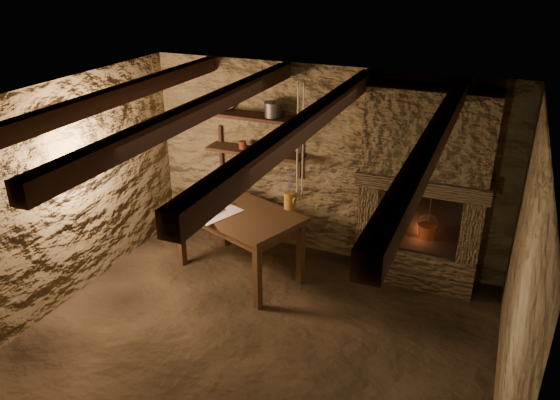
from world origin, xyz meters
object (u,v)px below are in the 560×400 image
at_px(work_table, 239,240).
at_px(red_pot, 427,230).
at_px(stoneware_jug, 290,193).
at_px(iron_stockpot, 273,111).
at_px(wooden_bowl, 197,197).

bearing_deg(work_table, red_pot, 37.54).
height_order(stoneware_jug, iron_stockpot, iron_stockpot).
height_order(wooden_bowl, red_pot, red_pot).
relative_size(work_table, wooden_bowl, 5.69).
relative_size(wooden_bowl, red_pot, 0.55).
distance_m(stoneware_jug, red_pot, 1.61).
bearing_deg(work_table, iron_stockpot, 101.18).
relative_size(work_table, stoneware_jug, 3.69).
relative_size(stoneware_jug, red_pot, 0.85).
height_order(stoneware_jug, red_pot, stoneware_jug).
xyz_separation_m(stoneware_jug, red_pot, (1.53, 0.35, -0.34)).
bearing_deg(wooden_bowl, work_table, -6.50).
xyz_separation_m(work_table, red_pot, (2.07, 0.63, 0.25)).
height_order(work_table, iron_stockpot, iron_stockpot).
bearing_deg(iron_stockpot, stoneware_jug, -49.25).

